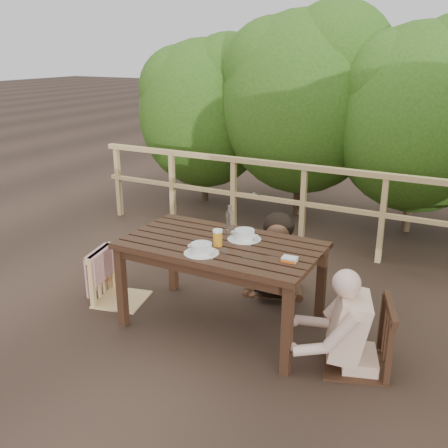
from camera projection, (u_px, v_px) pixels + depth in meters
The scene contains 16 objects.
ground at pixel (221, 324), 4.38m from camera, with size 60.00×60.00×0.00m, color #433025.
table at pixel (221, 285), 4.26m from camera, with size 1.60×0.90×0.74m, color #311C11.
chair_left at pixel (119, 255), 4.65m from camera, with size 0.45×0.45×0.91m, color #E5BC77.
chair_far at pixel (278, 252), 4.86m from camera, with size 0.41×0.41×0.82m, color #311C11.
chair_right at pixel (360, 306), 3.67m from camera, with size 0.49×0.49×0.98m, color #311C11.
woman at pixel (280, 228), 4.80m from camera, with size 0.52×0.64×1.28m, color black, non-canonical shape.
diner_right at pixel (366, 289), 3.61m from camera, with size 0.51×0.63×1.27m, color beige, non-canonical shape.
railing at pixel (303, 207), 5.88m from camera, with size 5.60×0.10×1.01m, color #E5BC77.
hedge_row at pixel (373, 78), 6.25m from camera, with size 6.60×1.60×3.80m, color #315818, non-canonical shape.
soup_near at pixel (201, 249), 3.92m from camera, with size 0.28×0.28×0.09m, color silver.
soup_far at pixel (244, 235), 4.21m from camera, with size 0.28×0.28×0.09m, color silver.
bread_roll at pixel (203, 249), 3.94m from camera, with size 0.14×0.11×0.08m, color #A86933.
beer_glass at pixel (218, 239), 4.05m from camera, with size 0.08×0.08×0.15m, color gold.
bottle at pixel (230, 222), 4.24m from camera, with size 0.07×0.07×0.28m, color white.
tumbler at pixel (223, 253), 3.87m from camera, with size 0.06×0.06×0.07m, color silver.
butter_tub at pixel (290, 260), 3.77m from camera, with size 0.11×0.08×0.05m, color silver.
Camera 1 is at (1.82, -3.39, 2.25)m, focal length 40.83 mm.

